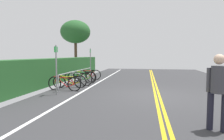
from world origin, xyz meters
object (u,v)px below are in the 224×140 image
bicycle_5 (89,75)px  pedestrian (218,87)px  bicycle_4 (84,76)px  tree_mid (75,32)px  bicycle_2 (78,79)px  bike_rack (78,74)px  bicycle_3 (82,77)px  sign_post_far (90,60)px  bicycle_0 (64,83)px  bicycle_1 (70,82)px  sign_post_near (56,65)px

bicycle_5 → pedestrian: pedestrian is taller
pedestrian → bicycle_4: bearing=35.9°
tree_mid → bicycle_2: bearing=-159.4°
bike_rack → bicycle_4: size_ratio=3.29×
bicycle_2 → bicycle_5: bearing=2.1°
bicycle_3 → sign_post_far: (2.63, 0.22, 0.95)m
bike_rack → bicycle_4: bike_rack is taller
bike_rack → tree_mid: size_ratio=1.08×
bicycle_0 → bicycle_1: bearing=3.7°
bicycle_0 → sign_post_far: (5.17, 0.17, 0.97)m
bicycle_0 → sign_post_far: sign_post_far is taller
bicycle_1 → bicycle_3: size_ratio=0.99×
bike_rack → bicycle_5: bearing=-1.1°
bike_rack → pedestrian: bearing=-139.2°
bicycle_5 → bicycle_3: bearing=-177.4°
sign_post_near → tree_mid: 10.80m
bicycle_1 → bicycle_4: size_ratio=1.06×
bike_rack → bicycle_2: (-0.38, -0.13, -0.25)m
bicycle_0 → sign_post_far: bearing=1.9°
sign_post_near → sign_post_far: sign_post_far is taller
bicycle_4 → pedestrian: pedestrian is taller
bike_rack → bicycle_3: 0.50m
sign_post_near → tree_mid: tree_mid is taller
bicycle_0 → tree_mid: tree_mid is taller
bicycle_1 → tree_mid: size_ratio=0.35×
bike_rack → bicycle_2: bearing=-160.7°
bicycle_4 → bicycle_5: 0.89m
bicycle_0 → bicycle_4: 3.37m
bike_rack → bicycle_1: bearing=-179.0°
bicycle_5 → sign_post_near: size_ratio=0.78×
bicycle_0 → bicycle_2: (1.74, -0.06, 0.03)m
bicycle_0 → bicycle_5: (4.27, 0.03, 0.00)m
bicycle_4 → sign_post_far: 2.05m
bicycle_2 → bicycle_5: 2.52m
bicycle_1 → tree_mid: bearing=17.8°
bicycle_3 → pedestrian: size_ratio=1.01×
bike_rack → sign_post_far: size_ratio=2.45×
bicycle_2 → sign_post_near: sign_post_near is taller
bicycle_1 → sign_post_near: bearing=-175.6°
bicycle_3 → bicycle_5: (1.73, 0.08, -0.02)m
bike_rack → bicycle_1: (-1.29, -0.02, -0.30)m
bicycle_1 → pedestrian: bearing=-132.9°
tree_mid → bike_rack: bearing=-159.3°
bicycle_1 → sign_post_near: (-1.86, -0.14, 0.96)m
bicycle_2 → bicycle_3: (0.80, 0.01, -0.01)m
bicycle_0 → sign_post_near: 1.39m
bicycle_0 → sign_post_far: size_ratio=0.80×
bicycle_3 → bicycle_4: 0.85m
bike_rack → sign_post_near: sign_post_near is taller
sign_post_near → bike_rack: bearing=3.0°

